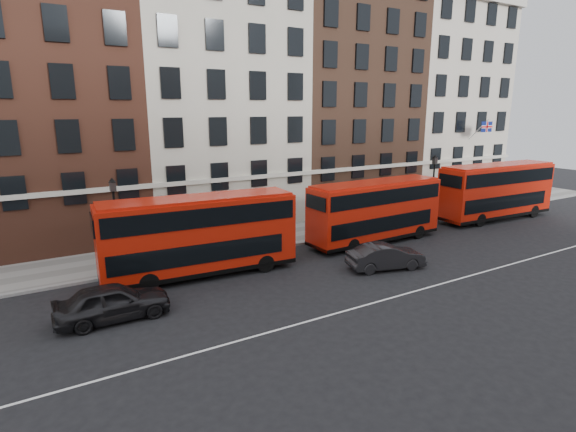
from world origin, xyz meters
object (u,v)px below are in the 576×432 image
bus_c (375,210)px  car_rear (113,302)px  traffic_light (490,184)px  bus_b (199,234)px  car_front (386,257)px  bus_d (496,190)px

bus_c → car_rear: (-18.08, -3.25, -1.49)m
car_rear → traffic_light: size_ratio=1.50×
bus_b → car_rear: bus_b is taller
bus_b → car_front: bus_b is taller
bus_c → bus_d: bearing=-1.9°
bus_d → traffic_light: (2.99, 2.70, -0.08)m
bus_c → car_rear: 18.43m
bus_d → car_front: 17.19m
bus_c → traffic_light: (16.40, 2.70, 0.12)m
bus_c → car_front: 5.71m
bus_b → traffic_light: 29.35m
car_front → bus_b: bearing=79.6°
car_front → bus_c: bearing=-19.5°
bus_b → traffic_light: (29.23, 2.70, 0.02)m
car_rear → car_front: bearing=-94.2°
car_rear → traffic_light: 35.02m
car_front → traffic_light: traffic_light is taller
car_rear → bus_b: bearing=-57.5°
bus_c → car_front: bus_c is taller
traffic_light → bus_b: bearing=-174.7°
bus_c → car_front: size_ratio=2.28×
bus_c → bus_d: 13.41m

